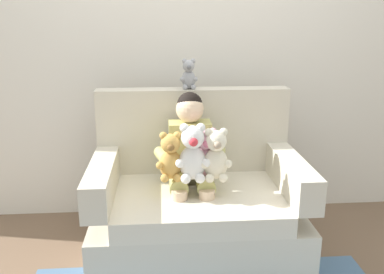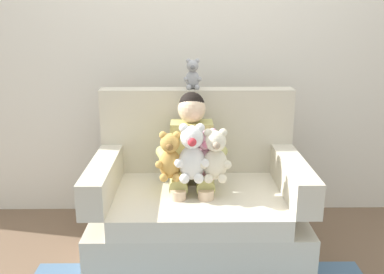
{
  "view_description": "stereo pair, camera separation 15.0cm",
  "coord_description": "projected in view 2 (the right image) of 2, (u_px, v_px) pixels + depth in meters",
  "views": [
    {
      "loc": [
        -0.21,
        -2.35,
        1.48
      ],
      "look_at": [
        -0.04,
        -0.05,
        0.8
      ],
      "focal_mm": 39.0,
      "sensor_mm": 36.0,
      "label": 1
    },
    {
      "loc": [
        -0.06,
        -2.36,
        1.48
      ],
      "look_at": [
        -0.04,
        -0.05,
        0.8
      ],
      "focal_mm": 39.0,
      "sensor_mm": 36.0,
      "label": 2
    }
  ],
  "objects": [
    {
      "name": "back_wall",
      "position": [
        196.0,
        41.0,
        3.01
      ],
      "size": [
        6.0,
        0.1,
        2.6
      ],
      "primitive_type": "cube",
      "color": "silver",
      "rests_on": "ground"
    },
    {
      "name": "armchair",
      "position": [
        198.0,
        206.0,
        2.63
      ],
      "size": [
        1.27,
        0.84,
        1.02
      ],
      "color": "beige",
      "rests_on": "ground"
    },
    {
      "name": "plush_white",
      "position": [
        192.0,
        154.0,
        2.37
      ],
      "size": [
        0.2,
        0.16,
        0.34
      ],
      "rotation": [
        0.0,
        0.0,
        -0.4
      ],
      "color": "white",
      "rests_on": "armchair"
    },
    {
      "name": "seated_child",
      "position": [
        192.0,
        154.0,
        2.55
      ],
      "size": [
        0.45,
        0.39,
        0.82
      ],
      "rotation": [
        0.0,
        0.0,
        0.02
      ],
      "color": "tan",
      "rests_on": "armchair"
    },
    {
      "name": "plush_grey_on_backrest",
      "position": [
        193.0,
        75.0,
        2.7
      ],
      "size": [
        0.12,
        0.1,
        0.2
      ],
      "rotation": [
        0.0,
        0.0,
        -0.19
      ],
      "color": "#9E9EA3",
      "rests_on": "armchair"
    },
    {
      "name": "plush_pink",
      "position": [
        206.0,
        155.0,
        2.42
      ],
      "size": [
        0.18,
        0.14,
        0.3
      ],
      "rotation": [
        0.0,
        0.0,
        -0.27
      ],
      "color": "#EAA8BC",
      "rests_on": "armchair"
    },
    {
      "name": "plush_honey",
      "position": [
        170.0,
        157.0,
        2.39
      ],
      "size": [
        0.17,
        0.14,
        0.29
      ],
      "rotation": [
        0.0,
        0.0,
        -0.21
      ],
      "color": "gold",
      "rests_on": "armchair"
    },
    {
      "name": "plush_cream",
      "position": [
        215.0,
        156.0,
        2.37
      ],
      "size": [
        0.18,
        0.15,
        0.31
      ],
      "rotation": [
        0.0,
        0.0,
        -0.03
      ],
      "color": "silver",
      "rests_on": "armchair"
    },
    {
      "name": "ground_plane",
      "position": [
        198.0,
        255.0,
        2.68
      ],
      "size": [
        8.0,
        8.0,
        0.0
      ],
      "primitive_type": "plane",
      "color": "brown"
    }
  ]
}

